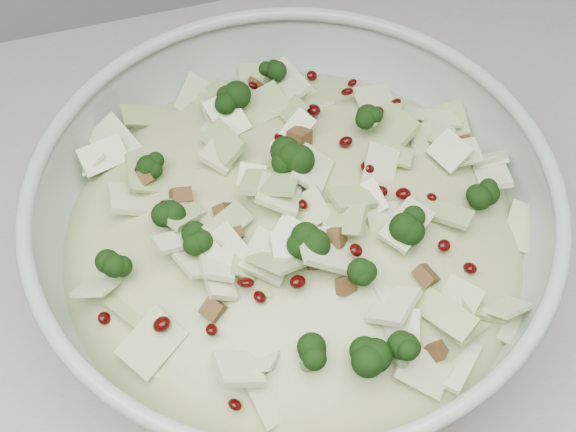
% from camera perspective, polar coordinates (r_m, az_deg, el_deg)
% --- Properties ---
extents(counter, '(3.60, 0.60, 0.90)m').
position_cam_1_polar(counter, '(1.17, 13.42, -8.69)').
color(counter, '#B9B9B4').
rests_on(counter, floor).
extents(mixing_bowl, '(0.46, 0.46, 0.15)m').
position_cam_1_polar(mixing_bowl, '(0.59, 0.35, -2.08)').
color(mixing_bowl, '#A2B2A6').
rests_on(mixing_bowl, counter).
extents(salad, '(0.39, 0.39, 0.15)m').
position_cam_1_polar(salad, '(0.57, 0.36, -0.77)').
color(salad, '#C1C889').
rests_on(salad, mixing_bowl).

